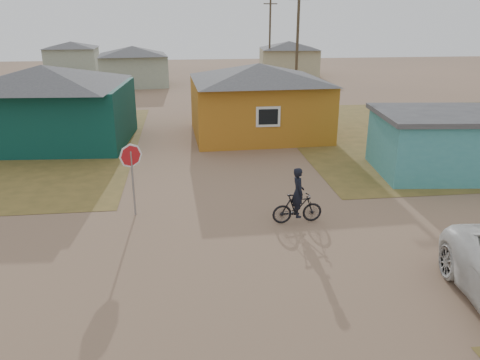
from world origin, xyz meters
name	(u,v)px	position (x,y,z in m)	size (l,w,h in m)	color
ground	(248,262)	(0.00, 0.00, 0.00)	(120.00, 120.00, 0.00)	#8E6C52
grass_ne	(461,133)	(14.00, 13.00, 0.01)	(20.00, 18.00, 0.00)	olive
house_teal	(46,104)	(-8.50, 13.50, 2.05)	(8.93, 7.08, 4.00)	#09352E
house_yellow	(258,99)	(2.50, 14.00, 2.00)	(7.72, 6.76, 3.90)	#B06C1B
shed_turquoise	(452,143)	(9.50, 6.50, 1.31)	(6.71, 4.93, 2.60)	teal
house_pale_west	(133,65)	(-6.00, 34.00, 1.86)	(7.04, 6.15, 3.60)	#949F89
house_beige_east	(289,58)	(10.00, 40.00, 1.86)	(6.95, 6.05, 3.60)	tan
house_pale_north	(72,56)	(-14.00, 46.00, 1.75)	(6.28, 5.81, 3.40)	#949F89
utility_pole_near	(297,48)	(6.50, 22.00, 4.14)	(1.40, 0.20, 8.00)	#453929
utility_pole_far	(270,37)	(7.50, 38.00, 4.14)	(1.40, 0.20, 8.00)	#453929
stop_sign	(131,163)	(-3.33, 3.60, 1.82)	(0.80, 0.18, 2.47)	gray
cyclist	(298,203)	(1.92, 2.34, 0.68)	(1.66, 0.61, 1.86)	black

